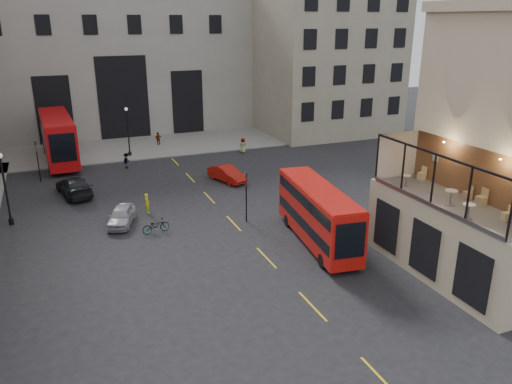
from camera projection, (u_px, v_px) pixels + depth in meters
name	position (u px, v px, depth m)	size (l,w,h in m)	color
ground	(345.00, 299.00, 26.60)	(140.00, 140.00, 0.00)	black
host_building_main	(508.00, 140.00, 27.62)	(7.26, 11.40, 15.10)	tan
host_frontage	(447.00, 241.00, 28.20)	(3.00, 11.00, 4.50)	tan
cafe_floor	(452.00, 203.00, 27.44)	(3.00, 10.00, 0.10)	slate
gateway	(115.00, 58.00, 63.66)	(35.00, 10.60, 18.00)	#9B9991
building_right	(318.00, 49.00, 65.30)	(16.60, 18.60, 20.00)	gray
pavement_far	(125.00, 148.00, 57.63)	(40.00, 12.00, 0.12)	slate
traffic_light_near	(246.00, 190.00, 35.93)	(0.16, 0.20, 3.80)	black
traffic_light_far	(37.00, 156.00, 44.89)	(0.16, 0.20, 3.80)	black
street_lamp_a	(6.00, 193.00, 35.44)	(0.36, 0.36, 5.33)	black
street_lamp_b	(128.00, 135.00, 53.37)	(0.36, 0.36, 5.33)	black
bus_near	(318.00, 212.00, 32.56)	(3.42, 9.94, 3.89)	#B8120C
bus_far	(58.00, 136.00, 51.28)	(3.33, 12.29, 4.86)	red
car_a	(121.00, 216.00, 36.01)	(1.56, 3.87, 1.32)	#A1A3A9
car_b	(227.00, 174.00, 45.65)	(1.48, 4.24, 1.40)	#A01009
car_c	(74.00, 186.00, 41.99)	(2.17, 5.33, 1.55)	black
bicycle	(156.00, 226.00, 34.71)	(0.67, 1.92, 1.01)	gray
cyclist	(147.00, 203.00, 38.14)	(0.57, 0.37, 1.56)	yellow
pedestrian_b	(127.00, 161.00, 49.59)	(1.00, 0.58, 1.55)	gray
pedestrian_c	(158.00, 139.00, 58.36)	(0.95, 0.40, 1.63)	gray
pedestrian_d	(243.00, 146.00, 55.32)	(0.81, 0.53, 1.66)	gray
cafe_table_near	(469.00, 209.00, 24.94)	(0.63, 0.63, 0.78)	white
cafe_table_mid	(451.00, 195.00, 26.79)	(0.67, 0.67, 0.84)	silver
cafe_table_far	(406.00, 179.00, 29.87)	(0.55, 0.55, 0.68)	silver
cafe_chair_a	(507.00, 216.00, 24.82)	(0.45, 0.45, 0.77)	#DBB77E
cafe_chair_b	(481.00, 200.00, 26.82)	(0.48, 0.48, 0.94)	tan
cafe_chair_c	(468.00, 195.00, 27.81)	(0.45, 0.45, 0.79)	tan
cafe_chair_d	(422.00, 176.00, 31.18)	(0.47, 0.47, 0.83)	tan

